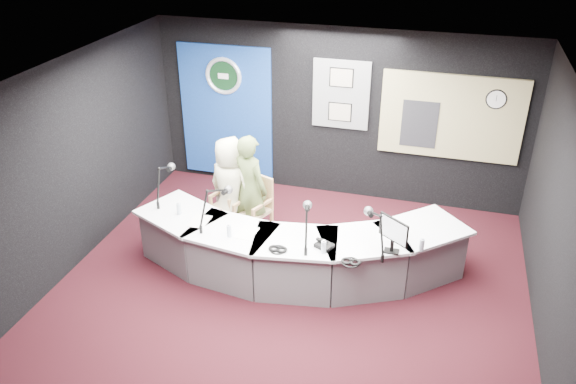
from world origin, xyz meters
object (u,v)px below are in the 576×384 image
(armchair_left, at_px, (231,203))
(person_man, at_px, (231,187))
(armchair_right, at_px, (251,209))
(person_woman, at_px, (250,189))
(broadcast_desk, at_px, (294,250))

(armchair_left, height_order, person_man, person_man)
(armchair_right, bearing_deg, armchair_left, -166.04)
(person_man, relative_size, person_woman, 0.94)
(person_man, bearing_deg, armchair_right, -169.92)
(person_woman, bearing_deg, person_man, 14.66)
(person_man, height_order, person_woman, person_woman)
(armchair_left, relative_size, person_man, 0.67)
(armchair_left, bearing_deg, armchair_right, 12.65)
(person_man, xyz_separation_m, person_woman, (0.31, -0.05, 0.05))
(broadcast_desk, relative_size, person_man, 2.91)
(armchair_right, bearing_deg, broadcast_desk, -17.30)
(armchair_left, xyz_separation_m, person_man, (0.00, 0.00, 0.25))
(broadcast_desk, xyz_separation_m, person_woman, (-0.84, 0.70, 0.45))
(broadcast_desk, height_order, person_man, person_man)
(broadcast_desk, distance_m, person_man, 1.43)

